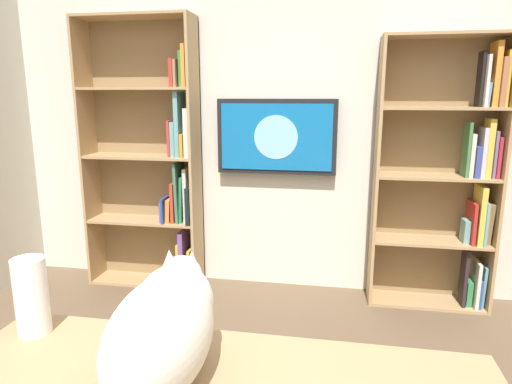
{
  "coord_description": "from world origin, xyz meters",
  "views": [
    {
      "loc": [
        -0.4,
        1.27,
        1.55
      ],
      "look_at": [
        0.03,
        -1.17,
        1.01
      ],
      "focal_mm": 31.14,
      "sensor_mm": 36.0,
      "label": 1
    }
  ],
  "objects": [
    {
      "name": "paper_towel_roll",
      "position": [
        0.6,
        0.02,
        0.88
      ],
      "size": [
        0.11,
        0.11,
        0.27
      ],
      "primitive_type": "cylinder",
      "color": "white",
      "rests_on": "desk"
    },
    {
      "name": "cat",
      "position": [
        0.05,
        0.19,
        0.91
      ],
      "size": [
        0.27,
        0.64,
        0.35
      ],
      "color": "silver",
      "rests_on": "desk"
    },
    {
      "name": "wall_back",
      "position": [
        0.0,
        -2.23,
        1.35
      ],
      "size": [
        4.52,
        0.06,
        2.7
      ],
      "primitive_type": "cube",
      "color": "silver",
      "rests_on": "ground"
    },
    {
      "name": "bookshelf_left",
      "position": [
        -1.23,
        -2.07,
        0.98
      ],
      "size": [
        0.86,
        0.28,
        1.96
      ],
      "color": "tan",
      "rests_on": "ground"
    },
    {
      "name": "wall_mounted_tv",
      "position": [
        0.05,
        -2.15,
        1.23
      ],
      "size": [
        0.93,
        0.07,
        0.58
      ],
      "color": "black"
    },
    {
      "name": "bookshelf_right",
      "position": [
        1.02,
        -2.07,
        1.03
      ],
      "size": [
        0.93,
        0.28,
        2.14
      ],
      "color": "tan",
      "rests_on": "ground"
    }
  ]
}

